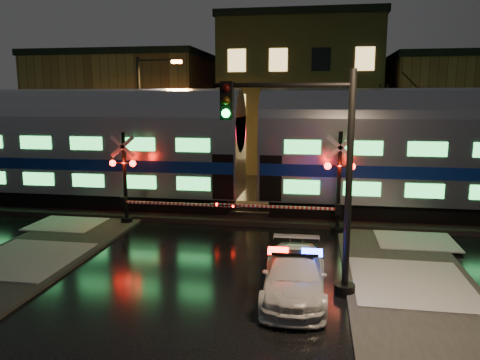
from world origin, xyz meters
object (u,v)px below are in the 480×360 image
police_car (295,275)px  streetlight (144,117)px  crossing_signal_right (330,193)px  crossing_signal_left (132,187)px  traffic_light (312,178)px

police_car → streetlight: 16.84m
police_car → crossing_signal_right: size_ratio=0.73×
crossing_signal_right → crossing_signal_left: crossing_signal_right is taller
traffic_light → streetlight: size_ratio=0.81×
police_car → streetlight: bearing=124.1°
crossing_signal_left → crossing_signal_right: bearing=0.0°
crossing_signal_right → traffic_light: (-0.69, -6.30, 1.65)m
crossing_signal_left → police_car: bearing=-40.9°
crossing_signal_left → traffic_light: traffic_light is taller
crossing_signal_right → crossing_signal_left: bearing=-180.0°
streetlight → traffic_light: bearing=-52.5°
traffic_light → streetlight: (-9.95, 12.99, 1.18)m
crossing_signal_left → streetlight: (-1.87, 6.69, 2.89)m
crossing_signal_right → traffic_light: traffic_light is taller
police_car → crossing_signal_left: 10.18m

